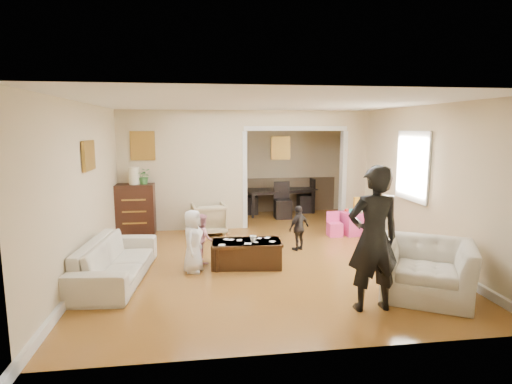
{
  "coord_description": "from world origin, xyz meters",
  "views": [
    {
      "loc": [
        -1.02,
        -7.21,
        2.22
      ],
      "look_at": [
        0.0,
        0.2,
        1.05
      ],
      "focal_mm": 28.8,
      "sensor_mm": 36.0,
      "label": 1
    }
  ],
  "objects": [
    {
      "name": "armchair_front",
      "position": [
        1.91,
        -2.37,
        0.37
      ],
      "size": [
        1.5,
        1.44,
        0.75
      ],
      "primitive_type": "imported",
      "rotation": [
        0.0,
        0.0,
        -0.52
      ],
      "color": "beige",
      "rests_on": "ground"
    },
    {
      "name": "cyan_cup",
      "position": [
        2.08,
        0.82,
        0.51
      ],
      "size": [
        0.08,
        0.08,
        0.08
      ],
      "primitive_type": "cylinder",
      "color": "#29D1CD",
      "rests_on": "play_table"
    },
    {
      "name": "cereal_box",
      "position": [
        2.3,
        0.97,
        0.62
      ],
      "size": [
        0.21,
        0.1,
        0.3
      ],
      "primitive_type": "cube",
      "rotation": [
        0.0,
        0.0,
        0.13
      ],
      "color": "yellow",
      "rests_on": "play_table"
    },
    {
      "name": "play_bowl",
      "position": [
        2.23,
        0.75,
        0.49
      ],
      "size": [
        0.23,
        0.23,
        0.05
      ],
      "primitive_type": "imported",
      "rotation": [
        0.0,
        0.0,
        0.13
      ],
      "color": "silver",
      "rests_on": "play_table"
    },
    {
      "name": "dresser",
      "position": [
        -2.36,
        1.47,
        0.53
      ],
      "size": [
        0.78,
        0.44,
        1.07
      ],
      "primitive_type": "cube",
      "color": "#34180F",
      "rests_on": "ground"
    },
    {
      "name": "child_kneel_a",
      "position": [
        -1.15,
        -0.99,
        0.49
      ],
      "size": [
        0.43,
        0.55,
        0.98
      ],
      "primitive_type": "imported",
      "rotation": [
        0.0,
        0.0,
        1.28
      ],
      "color": "white",
      "rests_on": "ground"
    },
    {
      "name": "partition_header",
      "position": [
        1.1,
        1.8,
        2.42
      ],
      "size": [
        2.22,
        0.18,
        0.35
      ],
      "primitive_type": "cube",
      "color": "#C4B790",
      "rests_on": "partition_right"
    },
    {
      "name": "coffee_table",
      "position": [
        -0.3,
        -0.84,
        0.21
      ],
      "size": [
        1.16,
        0.67,
        0.41
      ],
      "primitive_type": "cube",
      "rotation": [
        0.0,
        0.0,
        -0.11
      ],
      "color": "#351F10",
      "rests_on": "ground"
    },
    {
      "name": "child_toddler",
      "position": [
        0.75,
        -0.09,
        0.41
      ],
      "size": [
        0.52,
        0.44,
        0.83
      ],
      "primitive_type": "imported",
      "rotation": [
        0.0,
        0.0,
        -2.56
      ],
      "color": "black",
      "rests_on": "ground"
    },
    {
      "name": "toy_block",
      "position": [
        2.06,
        0.99,
        0.49
      ],
      "size": [
        0.1,
        0.09,
        0.05
      ],
      "primitive_type": "cube",
      "rotation": [
        0.0,
        0.0,
        0.48
      ],
      "color": "red",
      "rests_on": "play_table"
    },
    {
      "name": "adult_person",
      "position": [
        1.04,
        -2.65,
        0.9
      ],
      "size": [
        0.67,
        0.46,
        1.79
      ],
      "primitive_type": "imported",
      "rotation": [
        0.0,
        0.0,
        3.18
      ],
      "color": "black",
      "rests_on": "ground"
    },
    {
      "name": "craft_papers",
      "position": [
        -0.3,
        -0.83,
        0.42
      ],
      "size": [
        0.93,
        0.43,
        0.0
      ],
      "color": "white",
      "rests_on": "coffee_table"
    },
    {
      "name": "armchair_back",
      "position": [
        -0.85,
        1.33,
        0.32
      ],
      "size": [
        0.77,
        0.79,
        0.65
      ],
      "primitive_type": "imported",
      "rotation": [
        0.0,
        0.0,
        3.26
      ],
      "color": "tan",
      "rests_on": "ground"
    },
    {
      "name": "window_pane",
      "position": [
        2.73,
        -0.4,
        1.55
      ],
      "size": [
        0.03,
        0.95,
        1.1
      ],
      "primitive_type": "cube",
      "color": "white",
      "rests_on": "ground"
    },
    {
      "name": "framed_art_sofa_wall",
      "position": [
        -2.71,
        -0.6,
        1.8
      ],
      "size": [
        0.03,
        0.55,
        0.4
      ],
      "primitive_type": "cube",
      "color": "brown"
    },
    {
      "name": "table_lamp",
      "position": [
        -2.36,
        1.47,
        1.25
      ],
      "size": [
        0.22,
        0.22,
        0.36
      ],
      "primitive_type": "cylinder",
      "color": "#FBF5CD",
      "rests_on": "dresser"
    },
    {
      "name": "partition_left",
      "position": [
        -1.38,
        1.8,
        1.3
      ],
      "size": [
        2.75,
        0.18,
        2.6
      ],
      "primitive_type": "cube",
      "color": "#C4B790",
      "rests_on": "ground"
    },
    {
      "name": "play_table",
      "position": [
        2.18,
        0.87,
        0.23
      ],
      "size": [
        0.55,
        0.55,
        0.47
      ],
      "primitive_type": "cube",
      "rotation": [
        0.0,
        0.0,
        0.13
      ],
      "color": "#D83885",
      "rests_on": "ground"
    },
    {
      "name": "child_kneel_b",
      "position": [
        -1.0,
        -0.54,
        0.41
      ],
      "size": [
        0.39,
        0.46,
        0.82
      ],
      "primitive_type": "imported",
      "rotation": [
        0.0,
        0.0,
        1.81
      ],
      "color": "pink",
      "rests_on": "ground"
    },
    {
      "name": "sofa",
      "position": [
        -2.27,
        -1.19,
        0.3
      ],
      "size": [
        0.98,
        2.11,
        0.6
      ],
      "primitive_type": "imported",
      "rotation": [
        0.0,
        0.0,
        1.48
      ],
      "color": "beige",
      "rests_on": "ground"
    },
    {
      "name": "partition_right",
      "position": [
        2.48,
        1.8,
        1.3
      ],
      "size": [
        0.55,
        0.18,
        2.6
      ],
      "primitive_type": "cube",
      "color": "#C4B790",
      "rests_on": "ground"
    },
    {
      "name": "framed_art_alcove",
      "position": [
        1.1,
        3.44,
        1.7
      ],
      "size": [
        0.45,
        0.03,
        0.55
      ],
      "primitive_type": "cube",
      "color": "brown"
    },
    {
      "name": "coffee_cup",
      "position": [
        -0.2,
        -0.89,
        0.46
      ],
      "size": [
        0.12,
        0.12,
        0.1
      ],
      "primitive_type": "imported",
      "rotation": [
        0.0,
        0.0,
        -0.11
      ],
      "color": "white",
      "rests_on": "coffee_table"
    },
    {
      "name": "potted_plant",
      "position": [
        -2.16,
        1.47,
        1.23
      ],
      "size": [
        0.3,
        0.26,
        0.33
      ],
      "primitive_type": "imported",
      "color": "#3A7936",
      "rests_on": "dresser"
    },
    {
      "name": "framed_art_partition",
      "position": [
        -2.2,
        1.7,
        1.85
      ],
      "size": [
        0.45,
        0.03,
        0.55
      ],
      "primitive_type": "cube",
      "color": "brown",
      "rests_on": "partition_left"
    },
    {
      "name": "floor",
      "position": [
        0.0,
        0.0,
        0.0
      ],
      "size": [
        7.0,
        7.0,
        0.0
      ],
      "primitive_type": "plane",
      "color": "#A8732B",
      "rests_on": "ground"
    },
    {
      "name": "dining_table",
      "position": [
        1.0,
        3.24,
        0.33
      ],
      "size": [
        2.02,
        1.38,
        0.65
      ],
      "primitive_type": "imported",
      "rotation": [
        0.0,
        0.0,
        0.2
      ],
      "color": "black",
      "rests_on": "ground"
    }
  ]
}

